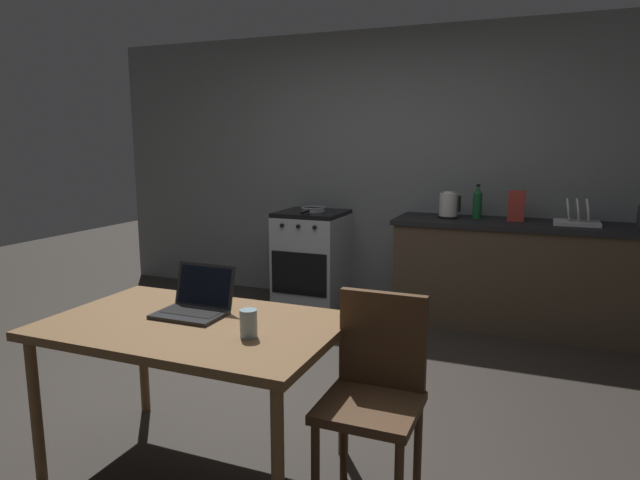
{
  "coord_description": "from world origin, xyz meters",
  "views": [
    {
      "loc": [
        1.42,
        -2.77,
        1.54
      ],
      "look_at": [
        -0.03,
        0.79,
        0.85
      ],
      "focal_mm": 31.06,
      "sensor_mm": 36.0,
      "label": 1
    }
  ],
  "objects_px": {
    "chair": "(375,386)",
    "drinking_glass": "(249,323)",
    "dish_rack": "(577,219)",
    "laptop": "(195,305)",
    "electric_kettle": "(449,205)",
    "cereal_box": "(516,206)",
    "bottle_b": "(477,202)",
    "dining_table": "(193,336)",
    "frying_pan": "(313,209)",
    "stove_oven": "(312,258)"
  },
  "relations": [
    {
      "from": "chair",
      "to": "drinking_glass",
      "type": "height_order",
      "value": "chair"
    },
    {
      "from": "chair",
      "to": "dish_rack",
      "type": "relative_size",
      "value": 2.68
    },
    {
      "from": "laptop",
      "to": "dish_rack",
      "type": "height_order",
      "value": "dish_rack"
    },
    {
      "from": "laptop",
      "to": "electric_kettle",
      "type": "relative_size",
      "value": 1.39
    },
    {
      "from": "chair",
      "to": "cereal_box",
      "type": "bearing_deg",
      "value": 101.73
    },
    {
      "from": "bottle_b",
      "to": "drinking_glass",
      "type": "bearing_deg",
      "value": -101.75
    },
    {
      "from": "dining_table",
      "to": "frying_pan",
      "type": "relative_size",
      "value": 3.27
    },
    {
      "from": "electric_kettle",
      "to": "cereal_box",
      "type": "height_order",
      "value": "cereal_box"
    },
    {
      "from": "electric_kettle",
      "to": "bottle_b",
      "type": "height_order",
      "value": "bottle_b"
    },
    {
      "from": "stove_oven",
      "to": "bottle_b",
      "type": "distance_m",
      "value": 1.61
    },
    {
      "from": "dish_rack",
      "to": "laptop",
      "type": "bearing_deg",
      "value": -124.02
    },
    {
      "from": "chair",
      "to": "bottle_b",
      "type": "xyz_separation_m",
      "value": [
        0.09,
        2.73,
        0.5
      ]
    },
    {
      "from": "electric_kettle",
      "to": "drinking_glass",
      "type": "xyz_separation_m",
      "value": [
        -0.37,
        -2.8,
        -0.22
      ]
    },
    {
      "from": "chair",
      "to": "electric_kettle",
      "type": "xyz_separation_m",
      "value": [
        -0.14,
        2.65,
        0.47
      ]
    },
    {
      "from": "laptop",
      "to": "drinking_glass",
      "type": "distance_m",
      "value": 0.44
    },
    {
      "from": "dining_table",
      "to": "laptop",
      "type": "height_order",
      "value": "laptop"
    },
    {
      "from": "dining_table",
      "to": "electric_kettle",
      "type": "relative_size",
      "value": 5.8
    },
    {
      "from": "stove_oven",
      "to": "electric_kettle",
      "type": "relative_size",
      "value": 3.87
    },
    {
      "from": "stove_oven",
      "to": "dining_table",
      "type": "bearing_deg",
      "value": -78.4
    },
    {
      "from": "electric_kettle",
      "to": "drinking_glass",
      "type": "distance_m",
      "value": 2.83
    },
    {
      "from": "dish_rack",
      "to": "cereal_box",
      "type": "bearing_deg",
      "value": 177.5
    },
    {
      "from": "electric_kettle",
      "to": "dish_rack",
      "type": "relative_size",
      "value": 0.68
    },
    {
      "from": "electric_kettle",
      "to": "frying_pan",
      "type": "xyz_separation_m",
      "value": [
        -1.24,
        -0.03,
        -0.09
      ]
    },
    {
      "from": "chair",
      "to": "frying_pan",
      "type": "xyz_separation_m",
      "value": [
        -1.38,
        2.62,
        0.39
      ]
    },
    {
      "from": "chair",
      "to": "laptop",
      "type": "xyz_separation_m",
      "value": [
        -0.91,
        0.03,
        0.24
      ]
    },
    {
      "from": "electric_kettle",
      "to": "drinking_glass",
      "type": "height_order",
      "value": "electric_kettle"
    },
    {
      "from": "frying_pan",
      "to": "dining_table",
      "type": "bearing_deg",
      "value": -78.82
    },
    {
      "from": "dining_table",
      "to": "chair",
      "type": "distance_m",
      "value": 0.86
    },
    {
      "from": "cereal_box",
      "to": "stove_oven",
      "type": "bearing_deg",
      "value": -179.29
    },
    {
      "from": "chair",
      "to": "dish_rack",
      "type": "height_order",
      "value": "dish_rack"
    },
    {
      "from": "laptop",
      "to": "bottle_b",
      "type": "relative_size",
      "value": 1.1
    },
    {
      "from": "dining_table",
      "to": "cereal_box",
      "type": "xyz_separation_m",
      "value": [
        1.25,
        2.74,
        0.36
      ]
    },
    {
      "from": "laptop",
      "to": "bottle_b",
      "type": "xyz_separation_m",
      "value": [
        1.0,
        2.7,
        0.26
      ]
    },
    {
      "from": "chair",
      "to": "electric_kettle",
      "type": "distance_m",
      "value": 2.69
    },
    {
      "from": "laptop",
      "to": "dish_rack",
      "type": "xyz_separation_m",
      "value": [
        1.77,
        2.62,
        0.17
      ]
    },
    {
      "from": "chair",
      "to": "dish_rack",
      "type": "bearing_deg",
      "value": 92.32
    },
    {
      "from": "dining_table",
      "to": "laptop",
      "type": "bearing_deg",
      "value": 119.58
    },
    {
      "from": "frying_pan",
      "to": "cereal_box",
      "type": "relative_size",
      "value": 1.62
    },
    {
      "from": "frying_pan",
      "to": "drinking_glass",
      "type": "distance_m",
      "value": 2.91
    },
    {
      "from": "stove_oven",
      "to": "drinking_glass",
      "type": "relative_size",
      "value": 7.48
    },
    {
      "from": "chair",
      "to": "electric_kettle",
      "type": "relative_size",
      "value": 3.94
    },
    {
      "from": "drinking_glass",
      "to": "cereal_box",
      "type": "height_order",
      "value": "cereal_box"
    },
    {
      "from": "electric_kettle",
      "to": "cereal_box",
      "type": "bearing_deg",
      "value": 2.11
    },
    {
      "from": "laptop",
      "to": "drinking_glass",
      "type": "xyz_separation_m",
      "value": [
        0.4,
        -0.18,
        0.01
      ]
    },
    {
      "from": "dining_table",
      "to": "cereal_box",
      "type": "height_order",
      "value": "cereal_box"
    },
    {
      "from": "laptop",
      "to": "frying_pan",
      "type": "relative_size",
      "value": 0.78
    },
    {
      "from": "stove_oven",
      "to": "cereal_box",
      "type": "xyz_separation_m",
      "value": [
        1.81,
        0.02,
        0.57
      ]
    },
    {
      "from": "electric_kettle",
      "to": "frying_pan",
      "type": "relative_size",
      "value": 0.56
    },
    {
      "from": "dining_table",
      "to": "chair",
      "type": "bearing_deg",
      "value": 4.99
    },
    {
      "from": "frying_pan",
      "to": "cereal_box",
      "type": "xyz_separation_m",
      "value": [
        1.78,
        0.05,
        0.1
      ]
    }
  ]
}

